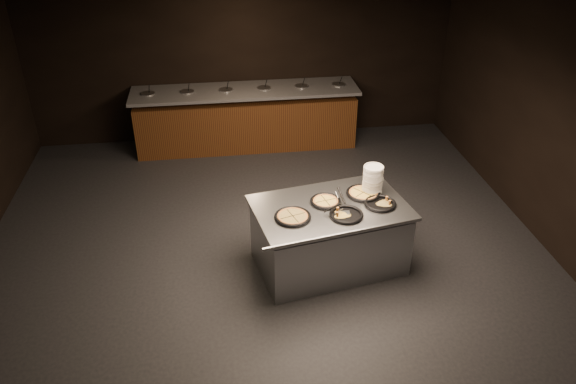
% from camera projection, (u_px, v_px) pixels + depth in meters
% --- Properties ---
extents(room, '(7.02, 8.02, 2.92)m').
position_uv_depth(room, '(268.00, 168.00, 5.84)').
color(room, black).
rests_on(room, ground).
extents(salad_bar, '(3.70, 0.83, 1.18)m').
position_uv_depth(salad_bar, '(246.00, 122.00, 9.39)').
color(salad_bar, '#553314').
rests_on(salad_bar, ground).
extents(serving_counter, '(1.90, 1.42, 0.83)m').
position_uv_depth(serving_counter, '(329.00, 237.00, 6.59)').
color(serving_counter, '#A8ABAF').
rests_on(serving_counter, ground).
extents(plate_stack, '(0.24, 0.24, 0.33)m').
position_uv_depth(plate_stack, '(373.00, 179.00, 6.58)').
color(plate_stack, white).
rests_on(plate_stack, serving_counter).
extents(pan_veggie_whole, '(0.41, 0.41, 0.04)m').
position_uv_depth(pan_veggie_whole, '(293.00, 217.00, 6.15)').
color(pan_veggie_whole, black).
rests_on(pan_veggie_whole, serving_counter).
extents(pan_cheese_whole, '(0.36, 0.36, 0.04)m').
position_uv_depth(pan_cheese_whole, '(326.00, 201.00, 6.43)').
color(pan_cheese_whole, black).
rests_on(pan_cheese_whole, serving_counter).
extents(pan_cheese_slices_a, '(0.40, 0.40, 0.04)m').
position_uv_depth(pan_cheese_slices_a, '(363.00, 193.00, 6.58)').
color(pan_cheese_slices_a, black).
rests_on(pan_cheese_slices_a, serving_counter).
extents(pan_cheese_slices_b, '(0.38, 0.38, 0.04)m').
position_uv_depth(pan_cheese_slices_b, '(346.00, 215.00, 6.19)').
color(pan_cheese_slices_b, black).
rests_on(pan_cheese_slices_b, serving_counter).
extents(pan_veggie_slices, '(0.36, 0.36, 0.04)m').
position_uv_depth(pan_veggie_slices, '(380.00, 204.00, 6.39)').
color(pan_veggie_slices, black).
rests_on(pan_veggie_slices, serving_counter).
extents(server_left, '(0.16, 0.32, 0.16)m').
position_uv_depth(server_left, '(339.00, 195.00, 6.43)').
color(server_left, '#A8ABAF').
rests_on(server_left, serving_counter).
extents(server_right, '(0.29, 0.09, 0.14)m').
position_uv_depth(server_right, '(336.00, 209.00, 6.18)').
color(server_right, '#A8ABAF').
rests_on(server_right, serving_counter).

